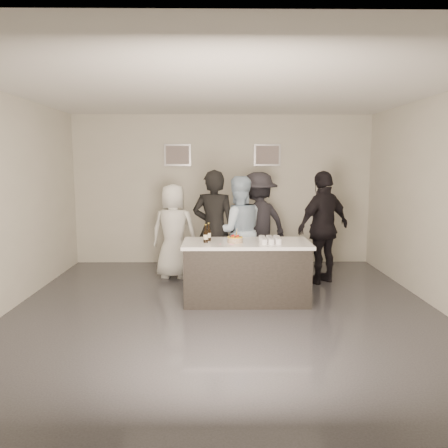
# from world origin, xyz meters

# --- Properties ---
(floor) EXTENTS (6.00, 6.00, 0.00)m
(floor) POSITION_xyz_m (0.00, 0.00, 0.00)
(floor) COLOR #3D3D42
(floor) RESTS_ON ground
(ceiling) EXTENTS (6.00, 6.00, 0.00)m
(ceiling) POSITION_xyz_m (0.00, 0.00, 3.00)
(ceiling) COLOR white
(wall_back) EXTENTS (6.00, 0.04, 3.00)m
(wall_back) POSITION_xyz_m (0.00, 3.00, 1.50)
(wall_back) COLOR beige
(wall_back) RESTS_ON ground
(wall_front) EXTENTS (6.00, 0.04, 3.00)m
(wall_front) POSITION_xyz_m (0.00, -3.00, 1.50)
(wall_front) COLOR beige
(wall_front) RESTS_ON ground
(wall_left) EXTENTS (0.04, 6.00, 3.00)m
(wall_left) POSITION_xyz_m (-3.00, 0.00, 1.50)
(wall_left) COLOR beige
(wall_left) RESTS_ON ground
(wall_right) EXTENTS (0.04, 6.00, 3.00)m
(wall_right) POSITION_xyz_m (3.00, 0.00, 1.50)
(wall_right) COLOR beige
(wall_right) RESTS_ON ground
(picture_left) EXTENTS (0.54, 0.04, 0.44)m
(picture_left) POSITION_xyz_m (-0.90, 2.97, 2.20)
(picture_left) COLOR #B2B2B7
(picture_left) RESTS_ON wall_back
(picture_right) EXTENTS (0.54, 0.04, 0.44)m
(picture_right) POSITION_xyz_m (0.90, 2.97, 2.20)
(picture_right) COLOR #B2B2B7
(picture_right) RESTS_ON wall_back
(bar_counter) EXTENTS (1.86, 0.86, 0.90)m
(bar_counter) POSITION_xyz_m (0.33, 0.41, 0.45)
(bar_counter) COLOR white
(bar_counter) RESTS_ON ground
(cake) EXTENTS (0.22, 0.22, 0.07)m
(cake) POSITION_xyz_m (0.16, 0.35, 0.94)
(cake) COLOR yellow
(cake) RESTS_ON bar_counter
(beer_bottle_a) EXTENTS (0.07, 0.07, 0.26)m
(beer_bottle_a) POSITION_xyz_m (-0.23, 0.49, 1.03)
(beer_bottle_a) COLOR black
(beer_bottle_a) RESTS_ON bar_counter
(beer_bottle_b) EXTENTS (0.07, 0.07, 0.26)m
(beer_bottle_b) POSITION_xyz_m (-0.27, 0.34, 1.03)
(beer_bottle_b) COLOR black
(beer_bottle_b) RESTS_ON bar_counter
(tumbler_cluster) EXTENTS (0.30, 0.40, 0.08)m
(tumbler_cluster) POSITION_xyz_m (0.67, 0.35, 0.94)
(tumbler_cluster) COLOR orange
(tumbler_cluster) RESTS_ON bar_counter
(candles) EXTENTS (0.24, 0.08, 0.01)m
(candles) POSITION_xyz_m (0.01, 0.17, 0.90)
(candles) COLOR pink
(candles) RESTS_ON bar_counter
(person_main_black) EXTENTS (0.78, 0.58, 1.94)m
(person_main_black) POSITION_xyz_m (-0.15, 1.13, 0.97)
(person_main_black) COLOR black
(person_main_black) RESTS_ON ground
(person_main_blue) EXTENTS (1.00, 0.85, 1.83)m
(person_main_blue) POSITION_xyz_m (0.24, 1.26, 0.92)
(person_main_blue) COLOR #ABC7E0
(person_main_blue) RESTS_ON ground
(person_guest_left) EXTENTS (0.90, 0.66, 1.68)m
(person_guest_left) POSITION_xyz_m (-0.88, 1.78, 0.84)
(person_guest_left) COLOR white
(person_guest_left) RESTS_ON ground
(person_guest_right) EXTENTS (1.20, 1.01, 1.92)m
(person_guest_right) POSITION_xyz_m (1.70, 1.44, 0.96)
(person_guest_right) COLOR black
(person_guest_right) RESTS_ON ground
(person_guest_back) EXTENTS (1.40, 1.20, 1.88)m
(person_guest_back) POSITION_xyz_m (0.65, 2.08, 0.94)
(person_guest_back) COLOR #25242B
(person_guest_back) RESTS_ON ground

